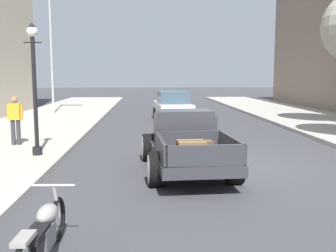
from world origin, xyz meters
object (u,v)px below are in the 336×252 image
object	(u,v)px
hotrod_truck_gunmetal	(185,141)
car_background_white	(173,107)
flagpole	(54,21)
motorcycle_parked	(43,231)
pedestrian_sidewalk_left	(15,117)
street_lamp_near	(34,79)

from	to	relation	value
hotrod_truck_gunmetal	car_background_white	size ratio (longest dim) A/B	1.14
flagpole	motorcycle_parked	bearing A→B (deg)	-77.99
pedestrian_sidewalk_left	street_lamp_near	size ratio (longest dim) A/B	0.43
hotrod_truck_gunmetal	flagpole	world-z (taller)	flagpole
hotrod_truck_gunmetal	motorcycle_parked	xyz separation A→B (m)	(-2.40, -5.22, -0.31)
motorcycle_parked	pedestrian_sidewalk_left	size ratio (longest dim) A/B	1.29
motorcycle_parked	street_lamp_near	world-z (taller)	street_lamp_near
car_background_white	pedestrian_sidewalk_left	xyz separation A→B (m)	(-5.87, -7.83, 0.32)
hotrod_truck_gunmetal	car_background_white	bearing A→B (deg)	87.82
motorcycle_parked	car_background_white	bearing A→B (deg)	80.10
motorcycle_parked	street_lamp_near	xyz separation A→B (m)	(-1.87, 6.59, 1.94)
hotrod_truck_gunmetal	flagpole	distance (m)	16.52
street_lamp_near	motorcycle_parked	bearing A→B (deg)	-74.15
hotrod_truck_gunmetal	car_background_white	xyz separation A→B (m)	(0.42, 10.95, 0.01)
car_background_white	flagpole	distance (m)	9.22
flagpole	street_lamp_near	bearing A→B (deg)	-79.99
motorcycle_parked	pedestrian_sidewalk_left	distance (m)	8.91
street_lamp_near	pedestrian_sidewalk_left	bearing A→B (deg)	123.91
pedestrian_sidewalk_left	flagpole	world-z (taller)	flagpole
street_lamp_near	hotrod_truck_gunmetal	bearing A→B (deg)	-17.67
pedestrian_sidewalk_left	flagpole	distance (m)	12.18
pedestrian_sidewalk_left	hotrod_truck_gunmetal	bearing A→B (deg)	-29.76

